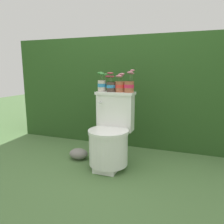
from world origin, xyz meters
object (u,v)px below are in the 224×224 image
Objects in this scene: toilet at (111,137)px; potted_plant_midright at (129,85)px; potted_plant_left at (102,84)px; potted_plant_midleft at (111,85)px; potted_plant_middle at (120,85)px; garden_stone at (79,154)px.

potted_plant_midright is at bearing 43.37° from toilet.
potted_plant_left reaches higher than potted_plant_midleft.
potted_plant_middle is 0.11m from potted_plant_midright.
toilet is at bearing -44.74° from potted_plant_left.
potted_plant_left is (-0.16, 0.16, 0.55)m from toilet.
potted_plant_midright is at bearing -2.51° from potted_plant_midleft.
potted_plant_left is at bearing 135.26° from toilet.
potted_plant_midleft is at bearing -0.44° from potted_plant_left.
potted_plant_middle is 0.91× the size of garden_stone.
toilet is at bearing -136.63° from potted_plant_midright.
potted_plant_left is at bearing 21.55° from garden_stone.
toilet is 3.80× the size of potted_plant_midleft.
toilet is 3.57× the size of garden_stone.
toilet is 0.57m from potted_plant_middle.
potted_plant_midright is (0.11, -0.02, 0.00)m from potted_plant_middle.
potted_plant_middle is at bearing 168.36° from potted_plant_midright.
garden_stone is at bearing -166.28° from potted_plant_middle.
potted_plant_midleft is 0.10m from potted_plant_middle.
potted_plant_left is 0.87m from garden_stone.
potted_plant_middle is (0.10, 0.01, -0.00)m from potted_plant_midleft.
potted_plant_midleft is at bearing 177.49° from potted_plant_midright.
potted_plant_left is 0.89× the size of potted_plant_midright.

